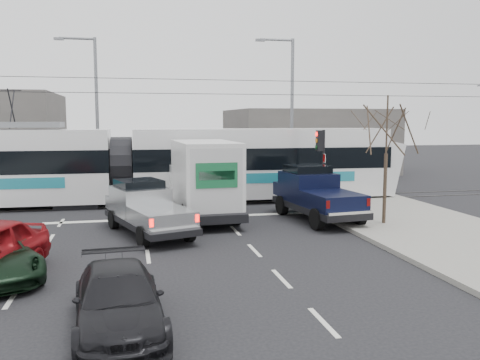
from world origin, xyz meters
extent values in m
plane|color=black|center=(0.00, 0.00, 0.00)|extent=(120.00, 120.00, 0.00)
cube|color=gray|center=(9.00, 0.00, 0.07)|extent=(6.00, 60.00, 0.15)
cube|color=#33302D|center=(0.00, 10.00, 0.01)|extent=(60.00, 1.60, 0.03)
cube|color=#68625E|center=(12.00, 24.00, 2.50)|extent=(12.00, 10.00, 5.00)
cylinder|color=#47382B|center=(7.60, 2.50, 1.52)|extent=(0.14, 0.14, 2.75)
cylinder|color=#47382B|center=(7.60, 2.50, 4.03)|extent=(0.07, 0.07, 2.25)
cylinder|color=black|center=(6.60, 6.50, 1.95)|extent=(0.12, 0.12, 3.60)
cube|color=black|center=(6.40, 6.50, 3.25)|extent=(0.28, 0.28, 0.95)
cylinder|color=#FF0C07|center=(6.25, 6.50, 3.55)|extent=(0.06, 0.20, 0.20)
cylinder|color=orange|center=(6.25, 6.50, 3.25)|extent=(0.06, 0.20, 0.20)
cylinder|color=#05330C|center=(6.25, 6.50, 2.95)|extent=(0.06, 0.20, 0.20)
cube|color=white|center=(6.58, 6.35, 2.45)|extent=(0.02, 0.30, 0.40)
cylinder|color=slate|center=(7.50, 14.00, 4.50)|extent=(0.20, 0.20, 9.00)
cylinder|color=slate|center=(6.50, 14.00, 8.90)|extent=(2.00, 0.14, 0.14)
cube|color=slate|center=(5.50, 14.00, 8.85)|extent=(0.55, 0.25, 0.14)
cylinder|color=slate|center=(-4.00, 16.00, 4.50)|extent=(0.20, 0.20, 9.00)
cylinder|color=slate|center=(-5.00, 16.00, 8.90)|extent=(2.00, 0.14, 0.14)
cube|color=slate|center=(-6.00, 16.00, 8.85)|extent=(0.55, 0.25, 0.14)
cylinder|color=black|center=(0.00, 10.00, 5.50)|extent=(60.00, 0.03, 0.03)
cylinder|color=black|center=(0.00, 10.00, 6.20)|extent=(60.00, 0.03, 0.03)
cube|color=white|center=(4.55, 9.92, 1.05)|extent=(13.13, 3.05, 1.58)
cube|color=black|center=(4.55, 9.92, 2.27)|extent=(13.19, 3.08, 1.08)
cube|color=white|center=(4.55, 9.92, 3.24)|extent=(13.13, 2.94, 1.01)
cube|color=teal|center=(4.51, 8.53, 1.33)|extent=(9.14, 0.24, 0.50)
cylinder|color=black|center=(-2.55, 10.09, 2.05)|extent=(1.08, 2.65, 2.63)
cube|color=slate|center=(-6.81, 10.19, 3.98)|extent=(3.08, 1.72, 0.25)
cube|color=black|center=(-4.68, 10.14, 0.18)|extent=(2.08, 2.38, 0.37)
cube|color=black|center=(-0.42, 10.03, 0.18)|extent=(2.08, 2.38, 0.37)
cube|color=black|center=(8.09, 9.83, 0.18)|extent=(2.08, 2.38, 0.37)
cube|color=black|center=(-1.54, 3.04, 0.50)|extent=(3.34, 5.58, 0.23)
cube|color=#B3B6B8|center=(-1.83, 3.95, 1.14)|extent=(2.37, 2.65, 1.05)
cube|color=black|center=(-1.85, 4.03, 1.68)|extent=(1.96, 1.98, 0.50)
cube|color=#B3B6B8|center=(-2.21, 5.15, 0.93)|extent=(1.94, 1.43, 0.50)
cube|color=#B3B6B8|center=(-1.18, 1.94, 0.86)|extent=(2.42, 2.81, 0.59)
cube|color=silver|center=(-0.76, 0.63, 0.62)|extent=(1.64, 0.67, 0.16)
cube|color=#FF0C07|center=(-1.56, 0.49, 0.96)|extent=(0.14, 0.11, 0.25)
cube|color=#FF0C07|center=(-0.03, 0.97, 0.96)|extent=(0.14, 0.11, 0.25)
cylinder|color=black|center=(-2.85, 4.39, 0.36)|extent=(0.46, 0.77, 0.73)
cylinder|color=black|center=(-1.25, 4.90, 0.36)|extent=(0.46, 0.77, 0.73)
cylinder|color=black|center=(-1.82, 1.18, 0.36)|extent=(0.46, 0.77, 0.73)
cylinder|color=black|center=(-0.22, 1.69, 0.36)|extent=(0.46, 0.77, 0.73)
cube|color=black|center=(0.87, 5.91, 0.52)|extent=(2.55, 6.73, 0.33)
cube|color=white|center=(0.76, 8.43, 1.33)|extent=(2.23, 1.68, 1.52)
cube|color=black|center=(0.76, 8.56, 1.90)|extent=(1.91, 1.14, 0.57)
cube|color=silver|center=(0.89, 5.25, 1.92)|extent=(2.46, 4.60, 2.80)
cube|color=silver|center=(0.98, 3.01, 1.92)|extent=(2.00, 0.13, 2.46)
cube|color=#166136|center=(0.99, 2.96, 2.14)|extent=(1.59, 0.08, 0.95)
cube|color=black|center=(0.99, 2.79, 0.43)|extent=(2.06, 0.32, 0.17)
cylinder|color=black|center=(-0.22, 7.99, 0.43)|extent=(0.32, 0.86, 0.85)
cylinder|color=black|center=(1.78, 8.07, 0.43)|extent=(0.32, 0.86, 0.85)
cylinder|color=black|center=(-0.06, 4.01, 0.47)|extent=(0.32, 0.96, 0.95)
cylinder|color=black|center=(1.94, 4.09, 0.47)|extent=(0.32, 0.96, 0.95)
cube|color=black|center=(5.50, 4.25, 0.58)|extent=(2.52, 5.47, 0.26)
cube|color=black|center=(5.40, 5.20, 1.32)|extent=(2.15, 2.42, 1.22)
cube|color=black|center=(5.38, 5.31, 1.96)|extent=(1.83, 1.76, 0.58)
cube|color=black|center=(5.26, 6.46, 1.08)|extent=(1.95, 1.15, 0.58)
cube|color=black|center=(5.63, 3.10, 1.00)|extent=(2.17, 2.57, 0.69)
cube|color=silver|center=(5.78, 1.73, 0.72)|extent=(1.81, 0.39, 0.19)
cube|color=#590505|center=(4.91, 1.74, 1.11)|extent=(0.16, 0.10, 0.30)
cube|color=#590505|center=(6.62, 1.93, 1.11)|extent=(0.16, 0.10, 0.30)
cylinder|color=black|center=(4.42, 5.84, 0.42)|extent=(0.39, 0.87, 0.85)
cylinder|color=black|center=(6.21, 6.03, 0.42)|extent=(0.39, 0.87, 0.85)
cylinder|color=black|center=(4.79, 2.47, 0.42)|extent=(0.39, 0.87, 0.85)
cylinder|color=black|center=(6.58, 2.67, 0.42)|extent=(0.39, 0.87, 0.85)
imported|color=black|center=(-2.47, -5.47, 0.62)|extent=(2.01, 4.35, 1.23)
camera|label=1|loc=(-2.18, -15.58, 4.22)|focal=38.00mm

